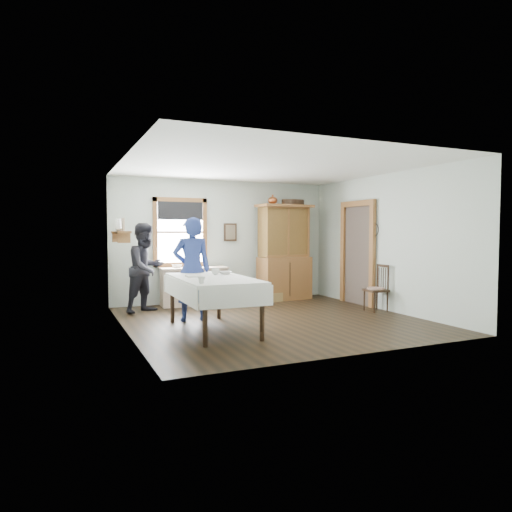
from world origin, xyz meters
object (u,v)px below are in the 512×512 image
object	(u,v)px
china_hutch	(284,252)
dining_table	(213,304)
woman_blue	(192,273)
figure_dark	(146,271)
work_counter	(194,286)
spindle_chair	(376,288)
pail	(257,295)
wicker_basket	(274,297)

from	to	relation	value
china_hutch	dining_table	size ratio (longest dim) A/B	1.03
woman_blue	figure_dark	xyz separation A→B (m)	(-0.57, 1.19, -0.04)
work_counter	spindle_chair	xyz separation A→B (m)	(3.05, -2.19, 0.06)
woman_blue	china_hutch	bearing A→B (deg)	-140.73
pail	wicker_basket	world-z (taller)	pail
china_hutch	figure_dark	size ratio (longest dim) A/B	1.36
dining_table	spindle_chair	world-z (taller)	spindle_chair
china_hutch	woman_blue	world-z (taller)	china_hutch
pail	woman_blue	distance (m)	2.50
dining_table	figure_dark	distance (m)	2.25
wicker_basket	figure_dark	distance (m)	2.95
wicker_basket	woman_blue	xyz separation A→B (m)	(-2.28, -1.40, 0.74)
pail	dining_table	bearing A→B (deg)	-127.61
figure_dark	dining_table	bearing A→B (deg)	-105.39
china_hutch	dining_table	world-z (taller)	china_hutch
spindle_chair	china_hutch	bearing A→B (deg)	116.51
spindle_chair	figure_dark	xyz separation A→B (m)	(-4.13, 1.73, 0.34)
wicker_basket	dining_table	bearing A→B (deg)	-133.50
china_hutch	dining_table	distance (m)	3.68
work_counter	spindle_chair	world-z (taller)	spindle_chair
work_counter	woman_blue	xyz separation A→B (m)	(-0.51, -1.64, 0.43)
work_counter	wicker_basket	xyz separation A→B (m)	(1.77, -0.24, -0.30)
spindle_chair	figure_dark	distance (m)	4.49
pail	figure_dark	world-z (taller)	figure_dark
work_counter	woman_blue	bearing A→B (deg)	-103.40
pail	woman_blue	world-z (taller)	woman_blue
work_counter	spindle_chair	bearing A→B (deg)	-31.87
wicker_basket	pail	bearing A→B (deg)	171.66
spindle_chair	figure_dark	bearing A→B (deg)	161.05
dining_table	wicker_basket	bearing A→B (deg)	46.50
work_counter	china_hutch	xyz separation A→B (m)	(2.15, -0.04, 0.69)
dining_table	spindle_chair	xyz separation A→B (m)	(3.49, 0.39, 0.04)
figure_dark	china_hutch	bearing A→B (deg)	-24.95
wicker_basket	work_counter	bearing A→B (deg)	172.20
dining_table	pail	world-z (taller)	dining_table
work_counter	wicker_basket	world-z (taller)	work_counter
figure_dark	pail	bearing A→B (deg)	-26.15
china_hutch	woman_blue	size ratio (longest dim) A/B	1.30
work_counter	figure_dark	distance (m)	1.24
spindle_chair	pail	world-z (taller)	spindle_chair
china_hutch	spindle_chair	xyz separation A→B (m)	(0.90, -2.15, -0.63)
wicker_basket	woman_blue	world-z (taller)	woman_blue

